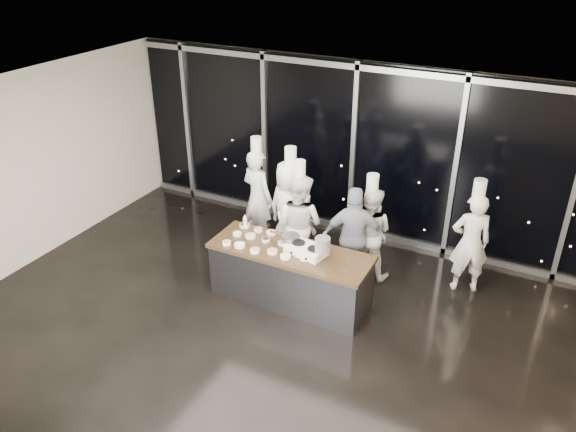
% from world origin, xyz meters
% --- Properties ---
extents(ground, '(9.00, 9.00, 0.00)m').
position_xyz_m(ground, '(0.00, 0.00, 0.00)').
color(ground, black).
rests_on(ground, ground).
extents(room_shell, '(9.02, 7.02, 3.21)m').
position_xyz_m(room_shell, '(0.18, 0.00, 2.25)').
color(room_shell, beige).
rests_on(room_shell, ground).
extents(window_wall, '(8.90, 0.11, 3.20)m').
position_xyz_m(window_wall, '(0.00, 3.43, 1.60)').
color(window_wall, black).
rests_on(window_wall, ground).
extents(demo_counter, '(2.46, 0.86, 0.90)m').
position_xyz_m(demo_counter, '(0.00, 0.90, 0.45)').
color(demo_counter, '#3B3B41').
rests_on(demo_counter, ground).
extents(stove, '(0.64, 0.47, 0.14)m').
position_xyz_m(stove, '(0.25, 0.93, 0.96)').
color(stove, white).
rests_on(stove, demo_counter).
extents(frying_pan, '(0.50, 0.33, 0.05)m').
position_xyz_m(frying_pan, '(-0.06, 1.01, 1.06)').
color(frying_pan, slate).
rests_on(frying_pan, stove).
extents(stock_pot, '(0.26, 0.26, 0.22)m').
position_xyz_m(stock_pot, '(0.53, 0.87, 1.15)').
color(stock_pot, '#B4B4B6').
rests_on(stock_pot, stove).
extents(prep_bowls, '(1.42, 0.76, 0.05)m').
position_xyz_m(prep_bowls, '(-0.46, 0.89, 0.93)').
color(prep_bowls, white).
rests_on(prep_bowls, demo_counter).
extents(squeeze_bottle, '(0.07, 0.07, 0.24)m').
position_xyz_m(squeeze_bottle, '(-0.95, 1.19, 1.01)').
color(squeeze_bottle, white).
rests_on(squeeze_bottle, demo_counter).
extents(chef_far_left, '(0.75, 0.60, 2.03)m').
position_xyz_m(chef_far_left, '(-1.32, 2.24, 0.92)').
color(chef_far_left, silver).
rests_on(chef_far_left, ground).
extents(chef_left, '(1.00, 0.76, 2.07)m').
position_xyz_m(chef_left, '(-0.54, 1.98, 0.93)').
color(chef_left, silver).
rests_on(chef_left, ground).
extents(chef_center, '(0.92, 0.75, 1.99)m').
position_xyz_m(chef_center, '(-0.25, 1.72, 0.89)').
color(chef_center, silver).
rests_on(chef_center, ground).
extents(guest, '(1.08, 0.71, 1.70)m').
position_xyz_m(guest, '(0.69, 1.76, 0.85)').
color(guest, '#15203B').
rests_on(guest, ground).
extents(chef_right, '(0.82, 0.67, 1.81)m').
position_xyz_m(chef_right, '(0.80, 2.12, 0.80)').
color(chef_right, silver).
rests_on(chef_right, ground).
extents(chef_side, '(0.72, 0.61, 1.90)m').
position_xyz_m(chef_side, '(2.33, 2.44, 0.86)').
color(chef_side, silver).
rests_on(chef_side, ground).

